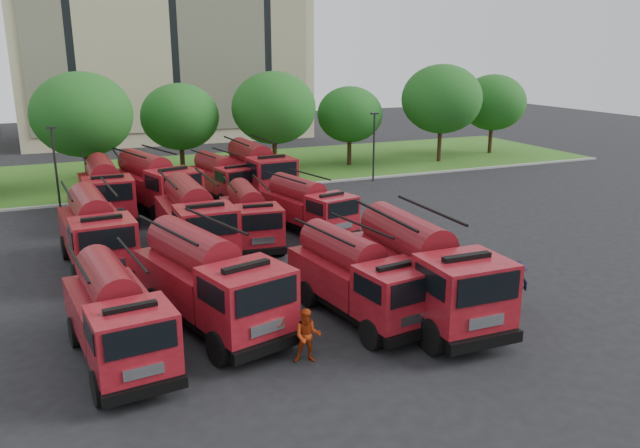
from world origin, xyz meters
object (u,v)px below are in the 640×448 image
Objects in this scene: fire_truck_3 at (422,269)px; fire_truck_7 at (308,206)px; fire_truck_0 at (116,315)px; fire_truck_11 at (257,170)px; firefighter_2 at (473,332)px; firefighter_1 at (308,361)px; fire_truck_6 at (250,216)px; firefighter_0 at (485,338)px; fire_truck_5 at (194,219)px; fire_truck_1 at (209,281)px; firefighter_3 at (514,309)px; fire_truck_8 at (105,190)px; fire_truck_10 at (221,178)px; firefighter_4 at (160,293)px; firefighter_5 at (325,247)px; fire_truck_2 at (357,277)px; fire_truck_9 at (155,184)px; fire_truck_4 at (96,231)px.

fire_truck_7 is at bearing 89.88° from fire_truck_3.
fire_truck_0 is 0.86× the size of fire_truck_11.
firefighter_1 is at bearing 61.43° from firefighter_2.
fire_truck_6 reaches higher than firefighter_0.
fire_truck_1 is at bearing -98.91° from fire_truck_5.
firefighter_3 reaches higher than firefighter_1.
fire_truck_8 reaches higher than fire_truck_10.
fire_truck_5 is at bearing 58.67° from fire_truck_0.
fire_truck_3 is at bearing 38.38° from firefighter_1.
fire_truck_1 is 1.05× the size of fire_truck_8.
firefighter_4 is at bearing 133.66° from firefighter_1.
firefighter_3 is at bearing -30.93° from fire_truck_1.
fire_truck_6 is 4.12m from firefighter_5.
fire_truck_2 reaches higher than firefighter_2.
fire_truck_6 is (-3.30, 11.02, -0.35)m from fire_truck_3.
firefighter_5 is at bearing -20.81° from firefighter_2.
fire_truck_3 is at bearing -161.88° from firefighter_4.
firefighter_0 is at bearing -68.09° from fire_truck_3.
fire_truck_5 is at bearing -68.10° from fire_truck_8.
fire_truck_8 is 4.91× the size of firefighter_4.
firefighter_1 is 1.16× the size of firefighter_4.
fire_truck_9 is 13.68m from firefighter_4.
fire_truck_5 is 6.48m from fire_truck_7.
fire_truck_7 is 14.42m from firefighter_0.
fire_truck_5 is (-6.21, 10.61, -0.08)m from fire_truck_3.
firefighter_1 is at bearing -30.81° from fire_truck_0.
fire_truck_3 is at bearing 92.73° from firefighter_5.
firefighter_3 is (14.35, -11.34, -1.69)m from fire_truck_4.
fire_truck_6 is 4.07× the size of firefighter_5.
fire_truck_11 is at bearing -14.74° from fire_truck_10.
firefighter_4 is (-8.66, 6.05, -1.81)m from fire_truck_3.
fire_truck_0 is 0.87× the size of fire_truck_1.
fire_truck_0 is 6.23m from firefighter_1.
fire_truck_10 is 23.48m from firefighter_2.
firefighter_2 is 2.88m from firefighter_3.
fire_truck_3 is 5.13× the size of firefighter_2.
fire_truck_2 is 0.93× the size of fire_truck_4.
fire_truck_2 is 1.05× the size of fire_truck_10.
firefighter_5 is at bearing -108.38° from firefighter_4.
firefighter_2 is at bearing -19.84° from fire_truck_0.
fire_truck_8 is (1.10, 8.56, 0.04)m from fire_truck_4.
firefighter_1 is at bearing -147.72° from fire_truck_2.
fire_truck_8 is at bearing 103.86° from fire_truck_2.
fire_truck_0 reaches higher than firefighter_4.
fire_truck_8 is 4.71× the size of firefighter_5.
fire_truck_5 reaches higher than fire_truck_7.
fire_truck_2 is at bearing -93.18° from fire_truck_9.
firefighter_2 is (11.69, -2.77, -1.54)m from fire_truck_0.
fire_truck_11 is 23.51m from firefighter_1.
firefighter_4 is at bearing -118.77° from fire_truck_5.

